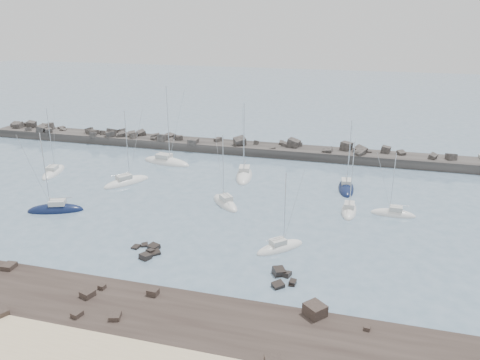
# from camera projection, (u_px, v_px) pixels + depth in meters

# --- Properties ---
(ground) EXTENTS (400.00, 400.00, 0.00)m
(ground) POSITION_uv_depth(u_px,v_px,m) (199.00, 226.00, 66.18)
(ground) COLOR slate
(ground) RESTS_ON ground
(rock_shelf) EXTENTS (140.00, 12.51, 1.89)m
(rock_shelf) POSITION_uv_depth(u_px,v_px,m) (123.00, 319.00, 46.17)
(rock_shelf) COLOR black
(rock_shelf) RESTS_ON ground
(rock_cluster_near) EXTENTS (4.46, 4.47, 1.22)m
(rock_cluster_near) POSITION_uv_depth(u_px,v_px,m) (148.00, 252.00, 58.94)
(rock_cluster_near) COLOR black
(rock_cluster_near) RESTS_ON ground
(rock_cluster_far) EXTENTS (3.31, 4.39, 1.54)m
(rock_cluster_far) POSITION_uv_depth(u_px,v_px,m) (282.00, 278.00, 53.21)
(rock_cluster_far) COLOR black
(rock_cluster_far) RESTS_ON ground
(breakwater) EXTENTS (115.00, 7.28, 5.24)m
(breakwater) POSITION_uv_depth(u_px,v_px,m) (221.00, 149.00, 102.68)
(breakwater) COLOR #302D2A
(breakwater) RESTS_ON ground
(sailboat_0) EXTENTS (4.47, 8.79, 13.25)m
(sailboat_0) POSITION_uv_depth(u_px,v_px,m) (54.00, 173.00, 88.05)
(sailboat_0) COLOR white
(sailboat_0) RESTS_ON ground
(sailboat_1) EXTENTS (8.70, 5.37, 13.34)m
(sailboat_1) POSITION_uv_depth(u_px,v_px,m) (56.00, 210.00, 71.30)
(sailboat_1) COLOR #0E183A
(sailboat_1) RESTS_ON ground
(sailboat_2) EXTENTS (7.04, 8.94, 13.97)m
(sailboat_2) POSITION_uv_depth(u_px,v_px,m) (126.00, 183.00, 82.84)
(sailboat_2) COLOR white
(sailboat_2) RESTS_ON ground
(sailboat_3) EXTENTS (11.05, 5.32, 16.64)m
(sailboat_3) POSITION_uv_depth(u_px,v_px,m) (166.00, 162.00, 94.02)
(sailboat_3) COLOR white
(sailboat_3) RESTS_ON ground
(sailboat_4) EXTENTS (6.77, 7.23, 12.13)m
(sailboat_4) POSITION_uv_depth(u_px,v_px,m) (225.00, 203.00, 73.83)
(sailboat_4) COLOR white
(sailboat_4) RESTS_ON ground
(sailboat_5) EXTENTS (4.58, 9.80, 14.98)m
(sailboat_5) POSITION_uv_depth(u_px,v_px,m) (244.00, 176.00, 86.16)
(sailboat_5) COLOR white
(sailboat_5) RESTS_ON ground
(sailboat_6) EXTENTS (6.45, 6.48, 11.13)m
(sailboat_6) POSITION_uv_depth(u_px,v_px,m) (280.00, 248.00, 59.86)
(sailboat_6) COLOR white
(sailboat_6) RESTS_ON ground
(sailboat_7) EXTENTS (3.29, 8.50, 13.14)m
(sailboat_7) POSITION_uv_depth(u_px,v_px,m) (346.00, 188.00, 80.23)
(sailboat_7) COLOR #0E183A
(sailboat_7) RESTS_ON ground
(sailboat_8) EXTENTS (6.61, 2.23, 10.51)m
(sailboat_8) POSITION_uv_depth(u_px,v_px,m) (393.00, 214.00, 69.89)
(sailboat_8) COLOR white
(sailboat_8) RESTS_ON ground
(sailboat_9) EXTENTS (2.37, 7.34, 11.71)m
(sailboat_9) POSITION_uv_depth(u_px,v_px,m) (349.00, 210.00, 71.17)
(sailboat_9) COLOR white
(sailboat_9) RESTS_ON ground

